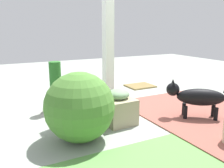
{
  "coord_description": "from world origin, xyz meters",
  "views": [
    {
      "loc": [
        1.96,
        3.03,
        1.24
      ],
      "look_at": [
        0.37,
        -0.04,
        0.43
      ],
      "focal_mm": 38.5,
      "sensor_mm": 36.0,
      "label": 1
    }
  ],
  "objects": [
    {
      "name": "dog",
      "position": [
        -0.52,
        0.75,
        0.32
      ],
      "size": [
        0.72,
        0.59,
        0.55
      ],
      "color": "black",
      "rests_on": "ground"
    },
    {
      "name": "doormat",
      "position": [
        -0.89,
        -1.15,
        0.01
      ],
      "size": [
        0.57,
        0.47,
        0.03
      ],
      "primitive_type": "cube",
      "rotation": [
        0.0,
        0.0,
        -0.0
      ],
      "color": "olive",
      "rests_on": "ground"
    },
    {
      "name": "terracotta_pot_tall",
      "position": [
        1.11,
        -0.44,
        0.27
      ],
      "size": [
        0.31,
        0.31,
        0.76
      ],
      "color": "#A65B3E",
      "rests_on": "ground"
    },
    {
      "name": "ground_plane",
      "position": [
        0.0,
        0.0,
        0.0
      ],
      "size": [
        12.0,
        12.0,
        0.0
      ],
      "primitive_type": "plane",
      "color": "#959D92"
    },
    {
      "name": "stone_planter_nearest",
      "position": [
        0.49,
        -0.71,
        0.21
      ],
      "size": [
        0.45,
        0.35,
        0.46
      ],
      "color": "gray",
      "rests_on": "ground"
    },
    {
      "name": "brick_path",
      "position": [
        -0.8,
        0.78,
        0.01
      ],
      "size": [
        1.8,
        2.4,
        0.02
      ],
      "primitive_type": "cube",
      "color": "brown",
      "rests_on": "ground"
    },
    {
      "name": "round_shrub",
      "position": [
        1.13,
        0.64,
        0.39
      ],
      "size": [
        0.78,
        0.78,
        0.78
      ],
      "primitive_type": "sphere",
      "color": "#487B31",
      "rests_on": "ground"
    },
    {
      "name": "stone_planter_mid",
      "position": [
        0.51,
        0.39,
        0.21
      ],
      "size": [
        0.39,
        0.45,
        0.46
      ],
      "color": "tan",
      "rests_on": "ground"
    },
    {
      "name": "porch_pillar",
      "position": [
        0.39,
        -0.13,
        1.17
      ],
      "size": [
        0.13,
        0.13,
        2.33
      ],
      "primitive_type": "cube",
      "color": "white",
      "rests_on": "ground"
    }
  ]
}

